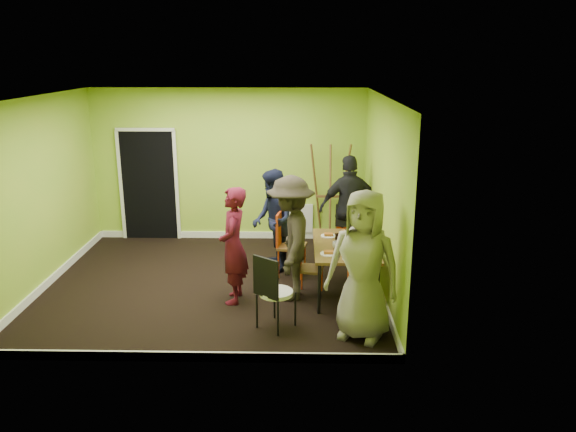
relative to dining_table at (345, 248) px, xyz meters
name	(u,v)px	position (x,y,z in m)	size (l,w,h in m)	color
ground	(214,284)	(-1.96, 0.28, -0.70)	(5.00, 5.00, 0.00)	black
room_walls	(210,221)	(-1.98, 0.33, 0.29)	(5.04, 4.54, 2.82)	#8DC231
dining_table	(345,248)	(0.00, 0.00, 0.00)	(0.90, 1.50, 0.75)	black
chair_left_far	(287,240)	(-0.86, 0.71, -0.12)	(0.49, 0.48, 1.02)	#E84A15
chair_left_near	(306,263)	(-0.56, -0.06, -0.21)	(0.40, 0.40, 0.86)	#E84A15
chair_back_end	(347,222)	(0.14, 1.40, -0.03)	(0.44, 0.50, 0.95)	#E84A15
chair_front_end	(360,289)	(0.11, -1.04, -0.19)	(0.38, 0.39, 0.91)	#E84A15
chair_bentwood	(272,289)	(-0.99, -1.14, -0.15)	(0.54, 0.54, 0.99)	black
easel	(330,194)	(-0.11, 2.31, 0.22)	(0.75, 0.70, 1.86)	brown
plate_near_left	(328,236)	(-0.22, 0.36, 0.06)	(0.23, 0.23, 0.01)	white
plate_near_right	(329,254)	(-0.26, -0.42, 0.06)	(0.23, 0.23, 0.01)	white
plate_far_back	(346,233)	(0.06, 0.53, 0.06)	(0.21, 0.21, 0.01)	white
plate_far_front	(351,259)	(0.03, -0.61, 0.06)	(0.24, 0.24, 0.01)	white
plate_wall_back	(358,241)	(0.19, 0.14, 0.06)	(0.23, 0.23, 0.01)	white
plate_wall_front	(363,249)	(0.23, -0.23, 0.06)	(0.23, 0.23, 0.01)	white
thermos	(348,236)	(0.04, 0.03, 0.17)	(0.06, 0.06, 0.23)	white
blue_bottle	(364,246)	(0.22, -0.38, 0.16)	(0.07, 0.07, 0.21)	blue
orange_bottle	(345,238)	(0.01, 0.15, 0.10)	(0.03, 0.03, 0.08)	#E84A15
glass_mid	(337,237)	(-0.11, 0.21, 0.10)	(0.06, 0.06, 0.09)	black
glass_back	(347,233)	(0.05, 0.38, 0.10)	(0.06, 0.06, 0.10)	black
glass_front	(359,253)	(0.15, -0.46, 0.10)	(0.06, 0.06, 0.09)	black
cup_a	(337,245)	(-0.13, -0.18, 0.11)	(0.13, 0.13, 0.10)	white
cup_b	(355,242)	(0.14, -0.01, 0.10)	(0.10, 0.10, 0.10)	white
person_standing	(233,245)	(-1.57, -0.29, 0.13)	(0.60, 0.39, 1.65)	#4F0D1D
person_left_far	(273,221)	(-1.08, 0.90, 0.13)	(0.80, 0.62, 1.65)	black
person_left_near	(291,238)	(-0.78, -0.16, 0.19)	(1.15, 0.66, 1.78)	black
person_back_end	(350,207)	(0.19, 1.52, 0.19)	(1.04, 0.43, 1.77)	black
person_front_end	(363,265)	(0.11, -1.30, 0.24)	(0.91, 0.59, 1.86)	gray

